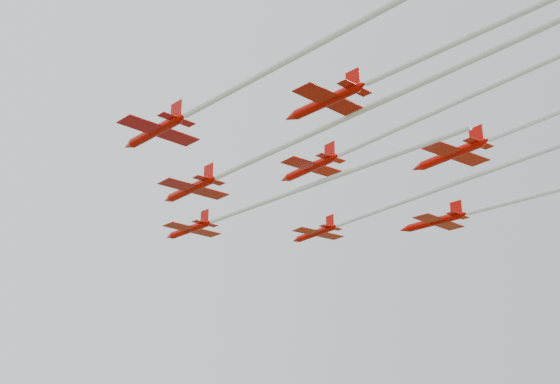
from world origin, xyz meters
name	(u,v)px	position (x,y,z in m)	size (l,w,h in m)	color
jet_lead	(244,209)	(-5.92, 10.44, 49.61)	(20.75, 51.42, 2.65)	#C30600
jet_row2_left	(268,153)	(-9.89, -7.89, 50.00)	(21.72, 58.41, 2.74)	#C30600
jet_row2_right	(400,203)	(10.26, -2.85, 48.52)	(17.58, 60.65, 2.37)	#C30600
jet_row3_left	(215,99)	(-18.75, -16.16, 50.98)	(19.21, 44.90, 2.66)	#C30600
jet_row3_mid	(388,133)	(0.97, -15.55, 51.25)	(17.03, 52.29, 2.55)	#C30600
jet_row3_right	(517,200)	(25.34, -7.16, 49.52)	(21.63, 52.00, 2.71)	#C30600
jet_row4_left	(462,39)	(-4.05, -35.17, 50.25)	(22.69, 54.59, 2.45)	#C30600
jet_row4_right	(520,127)	(14.13, -21.09, 51.91)	(14.41, 45.46, 2.74)	#C30600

